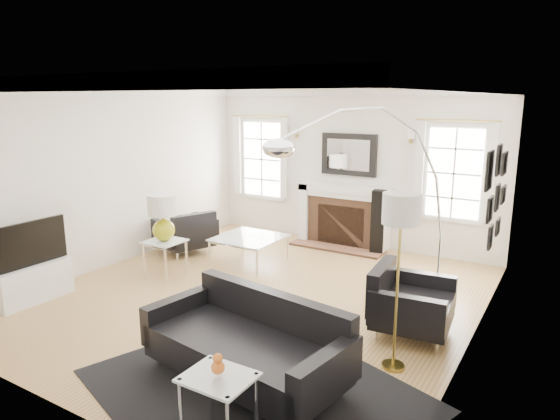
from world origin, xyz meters
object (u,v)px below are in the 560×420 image
Objects in this scene: arc_floor_lamp at (363,203)px; sofa at (250,344)px; fireplace at (343,217)px; coffee_table at (249,239)px; armchair_right at (407,303)px; gourd_lamp at (163,214)px; armchair_left at (187,233)px.

sofa is at bearing -100.21° from arc_floor_lamp.
fireplace is 0.80× the size of sofa.
arc_floor_lamp is (1.43, -2.67, 0.88)m from fireplace.
sofa is at bearing -55.18° from coffee_table.
armchair_right is at bearing -53.73° from fireplace.
gourd_lamp is at bearing -175.19° from arc_floor_lamp.
sofa is 2.20m from arc_floor_lamp.
fireplace reaches higher than armchair_left.
coffee_table is at bearing 124.82° from sofa.
armchair_right is (0.98, 1.73, 0.00)m from sofa.
armchair_right reaches higher than coffee_table.
armchair_left is at bearing 139.64° from sofa.
fireplace reaches higher than sofa.
coffee_table is at bearing 159.49° from armchair_right.
gourd_lamp is at bearing -118.33° from fireplace.
gourd_lamp reaches higher than fireplace.
gourd_lamp is (-2.67, 1.63, 0.62)m from sofa.
arc_floor_lamp is at bearing 79.79° from sofa.
armchair_left is 1.40m from gourd_lamp.
fireplace is 1.94m from coffee_table.
armchair_right is 1.02× the size of coffee_table.
coffee_table is (-1.97, 2.83, 0.06)m from sofa.
armchair_right is at bearing 60.41° from sofa.
arc_floor_lamp is (3.57, -0.86, 1.08)m from armchair_left.
armchair_right is 0.39× the size of arc_floor_lamp.
armchair_left is 3.83m from arc_floor_lamp.
gourd_lamp is at bearing -120.07° from coffee_table.
armchair_right is 1.26m from arc_floor_lamp.
fireplace is at bearing 40.15° from armchair_left.
coffee_table is 0.38× the size of arc_floor_lamp.
armchair_left is 0.43× the size of arc_floor_lamp.
gourd_lamp is (-0.69, -1.20, 0.56)m from coffee_table.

